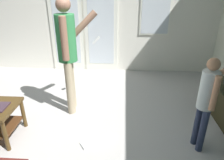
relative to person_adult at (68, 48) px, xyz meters
name	(u,v)px	position (x,y,z in m)	size (l,w,h in m)	color
ground_plane	(55,135)	(-0.10, -0.63, -1.02)	(5.81, 4.81, 0.02)	#B6B1AD
wall_back_with_doors	(84,7)	(-0.07, 1.74, 0.38)	(5.81, 0.09, 2.87)	white
person_adult	(68,48)	(0.00, 0.00, 0.00)	(0.58, 0.51, 1.69)	tan
person_child	(207,97)	(1.72, -0.74, -0.32)	(0.48, 0.37, 1.15)	#2D3652
loose_keyboard	(98,140)	(0.48, -0.72, -1.00)	(0.44, 0.35, 0.02)	white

